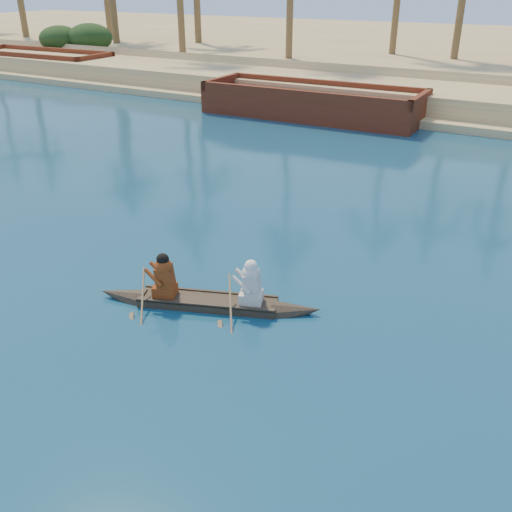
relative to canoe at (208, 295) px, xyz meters
The scene contains 5 objects.
sandy_embankment 43.26m from the canoe, 97.63° to the left, with size 150.00×51.00×1.50m.
shrub_cluster 28.10m from the canoe, 101.80° to the left, with size 100.00×6.00×2.40m, color #1A3613, non-canonical shape.
canoe is the anchor object (origin of this frame).
barge_left 36.58m from the canoe, 144.23° to the left, with size 11.41×4.20×1.88m.
barge_mid 18.97m from the canoe, 108.46° to the left, with size 11.00×3.93×1.82m.
Camera 1 is at (11.86, -4.49, 6.26)m, focal length 40.00 mm.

